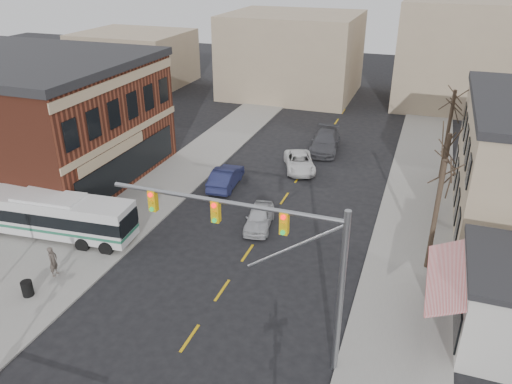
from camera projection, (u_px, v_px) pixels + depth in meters
ground at (170, 368)px, 22.37m from camera, size 160.00×160.00×0.00m
sidewalk_west at (184, 171)px, 42.16m from camera, size 5.00×60.00×0.12m
sidewalk_east at (417, 206)px, 36.45m from camera, size 5.00×60.00×0.12m
tree_east_a at (435, 216)px, 27.86m from camera, size 0.28×0.28×6.75m
tree_east_b at (442, 179)px, 32.96m from camera, size 0.28×0.28×6.30m
tree_east_c at (447, 135)px, 39.49m from camera, size 0.28×0.28×7.20m
transit_bus at (52, 215)px, 31.96m from camera, size 11.07×3.33×2.81m
traffic_signal_mast at (275, 247)px, 20.68m from camera, size 10.47×0.30×8.00m
trash_bin at (27, 288)px, 26.71m from camera, size 0.60×0.60×0.86m
car_a at (259, 218)px, 33.50m from camera, size 2.28×4.33×1.40m
car_b at (226, 177)px, 39.25m from camera, size 2.12×5.01×1.61m
car_c at (299, 162)px, 42.33m from camera, size 3.96×5.45×1.38m
car_d at (325, 142)px, 46.34m from camera, size 3.00×6.14×1.72m
pedestrian_near at (53, 261)px, 28.17m from camera, size 0.55×0.74×1.84m
pedestrian_far at (91, 223)px, 32.36m from camera, size 1.01×0.97×1.63m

